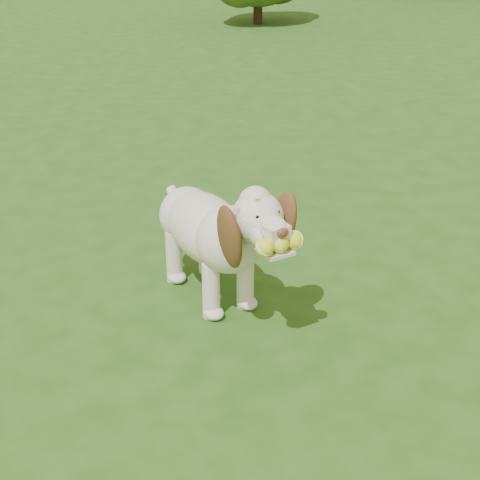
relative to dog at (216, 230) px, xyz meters
name	(u,v)px	position (x,y,z in m)	size (l,w,h in m)	color
ground	(224,250)	(0.21, 0.53, -0.39)	(80.00, 80.00, 0.00)	#244A15
dog	(216,230)	(0.00, 0.00, 0.00)	(0.51, 1.13, 0.73)	silver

